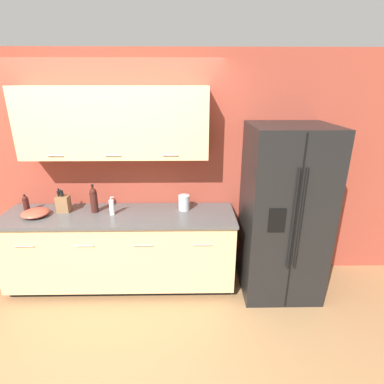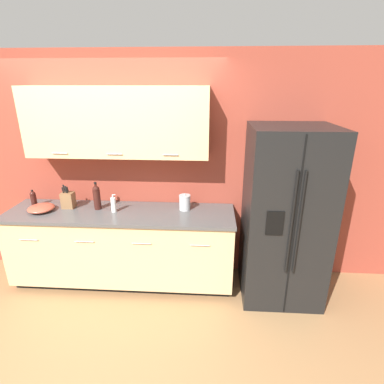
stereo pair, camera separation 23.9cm
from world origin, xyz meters
name	(u,v)px [view 1 (the left image)]	position (x,y,z in m)	size (l,w,h in m)	color
ground_plane	(95,342)	(0.00, 0.00, 0.00)	(14.00, 14.00, 0.00)	#997047
wall_back	(113,159)	(0.03, 1.16, 1.45)	(10.00, 0.39, 2.60)	#993D2D
counter_unit	(122,249)	(0.10, 0.87, 0.46)	(2.54, 0.64, 0.91)	black
refrigerator	(283,213)	(1.90, 0.80, 0.94)	(0.83, 0.78, 1.87)	black
knife_block	(63,204)	(-0.51, 0.94, 1.00)	(0.13, 0.11, 0.27)	olive
wine_bottle	(94,200)	(-0.16, 0.92, 1.05)	(0.08, 0.08, 0.32)	#3D1914
soap_dispenser	(112,207)	(0.04, 0.85, 0.99)	(0.06, 0.05, 0.21)	white
oil_bottle	(26,203)	(-0.93, 0.96, 1.00)	(0.06, 0.06, 0.19)	#3D1914
steel_canister	(184,203)	(0.82, 0.97, 0.99)	(0.13, 0.13, 0.19)	#B7B7BA
mixing_bowl	(35,213)	(-0.77, 0.82, 0.94)	(0.28, 0.28, 0.07)	#B24C38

